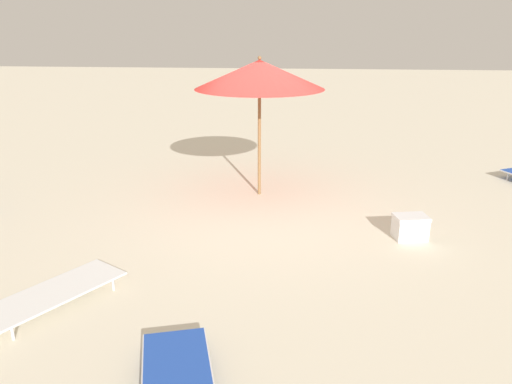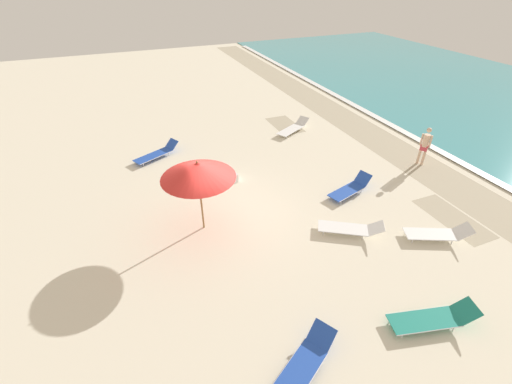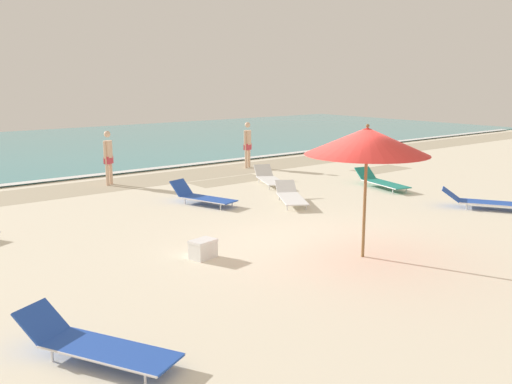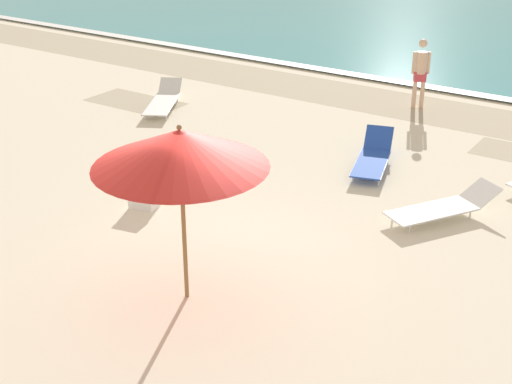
# 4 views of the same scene
# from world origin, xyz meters

# --- Properties ---
(ground_plane) EXTENTS (60.00, 60.00, 0.16)m
(ground_plane) POSITION_xyz_m (0.00, 0.01, -0.08)
(ground_plane) COLOR beige
(ocean_water) EXTENTS (60.00, 19.09, 0.07)m
(ocean_water) POSITION_xyz_m (0.00, 20.51, 0.03)
(ocean_water) COLOR teal
(ocean_water) RESTS_ON ground_plane
(beach_umbrella) EXTENTS (2.38, 2.38, 2.60)m
(beach_umbrella) POSITION_xyz_m (0.18, -0.89, 2.27)
(beach_umbrella) COLOR olive
(beach_umbrella) RESTS_ON ground_plane
(sun_lounger_under_umbrella) EXTENTS (1.40, 2.13, 0.53)m
(sun_lounger_under_umbrella) POSITION_xyz_m (3.65, 6.10, 0.21)
(sun_lounger_under_umbrella) COLOR white
(sun_lounger_under_umbrella) RESTS_ON ground_plane
(sun_lounger_beside_umbrella) EXTENTS (1.54, 2.25, 0.54)m
(sun_lounger_beside_umbrella) POSITION_xyz_m (-5.62, -1.57, 0.21)
(sun_lounger_beside_umbrella) COLOR blue
(sun_lounger_beside_umbrella) RESTS_ON ground_plane
(sun_lounger_near_water_left) EXTENTS (1.63, 2.12, 0.47)m
(sun_lounger_near_water_left) POSITION_xyz_m (2.32, 3.60, 0.21)
(sun_lounger_near_water_left) COLOR white
(sun_lounger_near_water_left) RESTS_ON ground_plane
(sun_lounger_mid_beach_solo) EXTENTS (1.15, 2.08, 0.59)m
(sun_lounger_mid_beach_solo) POSITION_xyz_m (0.31, 5.02, 0.22)
(sun_lounger_mid_beach_solo) COLOR blue
(sun_lounger_mid_beach_solo) RESTS_ON ground_plane
(sun_lounger_mid_beach_pair_a) EXTENTS (1.66, 2.24, 0.50)m
(sun_lounger_mid_beach_pair_a) POSITION_xyz_m (5.91, -0.19, 0.21)
(sun_lounger_mid_beach_pair_a) COLOR blue
(sun_lounger_mid_beach_pair_a) RESTS_ON ground_plane
(sun_lounger_mid_beach_pair_b) EXTENTS (1.11, 2.28, 0.52)m
(sun_lounger_mid_beach_pair_b) POSITION_xyz_m (6.05, 3.45, 0.21)
(sun_lounger_mid_beach_pair_b) COLOR #1E8475
(sun_lounger_mid_beach_pair_b) RESTS_ON ground_plane
(beachgoer_wading_adult) EXTENTS (0.39, 0.31, 1.76)m
(beachgoer_wading_adult) POSITION_xyz_m (-0.47, 9.33, 1.00)
(beachgoer_wading_adult) COLOR beige
(beachgoer_wading_adult) RESTS_ON ground_plane
(beachgoer_shoreline_child) EXTENTS (0.43, 0.27, 1.76)m
(beachgoer_shoreline_child) POSITION_xyz_m (5.26, 9.34, 1.00)
(beachgoer_shoreline_child) COLOR beige
(beachgoer_shoreline_child) RESTS_ON ground_plane
(cooler_box) EXTENTS (0.56, 0.45, 0.37)m
(cooler_box) POSITION_xyz_m (-2.32, 1.00, 0.19)
(cooler_box) COLOR white
(cooler_box) RESTS_ON ground_plane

